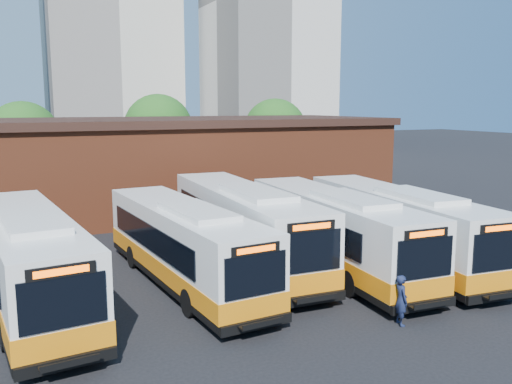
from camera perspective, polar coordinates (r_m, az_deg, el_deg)
name	(u,v)px	position (r m, az deg, el deg)	size (l,w,h in m)	color
ground	(334,293)	(21.92, 8.24, -10.47)	(220.00, 220.00, 0.00)	black
bus_farwest	(29,263)	(21.58, -22.79, -6.89)	(3.97, 13.32, 3.58)	silver
bus_west	(184,247)	(22.51, -7.62, -5.77)	(3.59, 12.74, 3.43)	silver
bus_midwest	(243,228)	(25.11, -1.35, -3.81)	(3.34, 13.77, 3.72)	silver
bus_mideast	(333,233)	(24.65, 8.13, -4.32)	(3.41, 13.21, 3.56)	silver
bus_east	(397,229)	(26.19, 14.63, -3.74)	(3.79, 13.20, 3.55)	silver
transit_worker	(401,300)	(19.11, 15.02, -10.93)	(0.63, 0.41, 1.73)	#131B38
depot_building	(182,162)	(39.15, -7.79, 3.12)	(28.60, 12.60, 6.40)	brown
tree_west	(23,137)	(49.33, -23.28, 5.31)	(6.00, 6.00, 7.65)	#382314
tree_mid	(158,129)	(53.01, -10.24, 6.59)	(6.56, 6.56, 8.36)	#382314
tree_east	(275,130)	(54.11, 2.01, 6.52)	(6.24, 6.24, 7.96)	#382314
tower_right	(267,2)	(96.27, 1.13, 19.35)	(18.00, 18.00, 49.20)	beige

